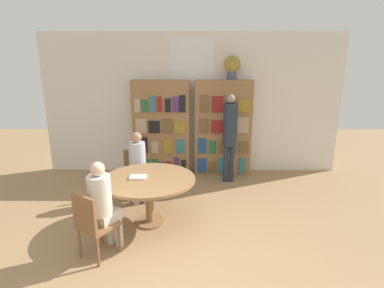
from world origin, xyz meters
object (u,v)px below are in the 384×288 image
at_px(bookshelf_left, 161,128).
at_px(chair_near_camera, 93,223).
at_px(bookshelf_right, 223,128).
at_px(librarian_standing, 230,130).
at_px(reading_table, 149,184).
at_px(seated_reader_right, 103,201).
at_px(flower_vase, 232,65).
at_px(seated_reader_left, 138,162).
at_px(chair_left_side, 137,171).

distance_m(bookshelf_left, chair_near_camera, 3.13).
relative_size(bookshelf_right, librarian_standing, 1.14).
xyz_separation_m(reading_table, seated_reader_right, (-0.47, -0.71, 0.07)).
relative_size(flower_vase, chair_near_camera, 0.55).
xyz_separation_m(bookshelf_left, seated_reader_left, (-0.27, -1.38, -0.31)).
xyz_separation_m(bookshelf_right, librarian_standing, (0.10, -0.50, 0.07)).
bearing_deg(bookshelf_left, librarian_standing, -19.51).
distance_m(reading_table, chair_near_camera, 1.04).
height_order(chair_near_camera, librarian_standing, librarian_standing).
bearing_deg(seated_reader_left, librarian_standing, -173.17).
xyz_separation_m(bookshelf_left, seated_reader_right, (-0.43, -2.89, -0.31)).
relative_size(chair_left_side, librarian_standing, 0.49).
bearing_deg(seated_reader_left, reading_table, 90.00).
xyz_separation_m(reading_table, chair_near_camera, (-0.56, -0.86, -0.14)).
height_order(bookshelf_right, reading_table, bookshelf_right).
relative_size(bookshelf_left, chair_left_side, 2.31).
relative_size(reading_table, chair_near_camera, 1.57).
xyz_separation_m(chair_left_side, seated_reader_right, (-0.10, -1.68, 0.21)).
distance_m(bookshelf_left, flower_vase, 1.97).
bearing_deg(reading_table, chair_near_camera, -123.14).
bearing_deg(bookshelf_right, bookshelf_left, 179.99).
bearing_deg(chair_left_side, bookshelf_left, -126.12).
xyz_separation_m(chair_near_camera, librarian_standing, (1.94, 2.54, 0.59)).
bearing_deg(chair_left_side, bookshelf_right, -164.41).
distance_m(chair_near_camera, chair_left_side, 1.83).
bearing_deg(bookshelf_left, chair_left_side, -105.26).
bearing_deg(bookshelf_left, reading_table, -89.11).
bearing_deg(flower_vase, seated_reader_left, -141.51).
relative_size(seated_reader_right, librarian_standing, 0.69).
height_order(bookshelf_left, chair_near_camera, bookshelf_left).
bearing_deg(chair_near_camera, chair_left_side, 117.00).
distance_m(seated_reader_left, seated_reader_right, 1.52).
xyz_separation_m(bookshelf_left, chair_near_camera, (-0.53, -3.04, -0.53)).
bearing_deg(bookshelf_left, bookshelf_right, -0.01).
bearing_deg(seated_reader_right, librarian_standing, 85.52).
bearing_deg(seated_reader_left, chair_left_side, -90.00).
xyz_separation_m(seated_reader_left, librarian_standing, (1.68, 0.88, 0.37)).
height_order(bookshelf_right, librarian_standing, bookshelf_right).
bearing_deg(chair_near_camera, bookshelf_left, 113.28).
height_order(reading_table, chair_near_camera, chair_near_camera).
height_order(bookshelf_left, flower_vase, flower_vase).
height_order(seated_reader_right, librarian_standing, librarian_standing).
distance_m(bookshelf_left, bookshelf_right, 1.32).
bearing_deg(reading_table, seated_reader_right, -123.14).
distance_m(flower_vase, librarian_standing, 1.34).
bearing_deg(flower_vase, reading_table, -123.43).
height_order(bookshelf_left, librarian_standing, bookshelf_left).
height_order(bookshelf_right, chair_left_side, bookshelf_right).
height_order(reading_table, librarian_standing, librarian_standing).
distance_m(chair_near_camera, seated_reader_right, 0.28).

